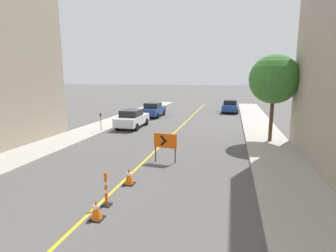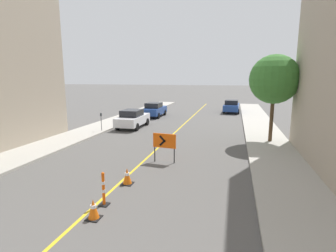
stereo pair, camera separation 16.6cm
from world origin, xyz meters
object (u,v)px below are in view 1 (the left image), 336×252
Objects in this scene: traffic_cone_fourth at (129,176)px; parked_car_curb_mid at (153,110)px; traffic_cone_third at (96,209)px; parking_meter_far_curb at (101,118)px; delineator_post_rear at (106,191)px; parked_car_curb_near at (132,119)px; parked_car_curb_far at (230,106)px; arrow_barricade_primary at (165,142)px; street_tree_right_near at (274,79)px.

parked_car_curb_mid is (-4.50, 18.35, 0.46)m from traffic_cone_fourth.
traffic_cone_fourth is at bearing 90.96° from traffic_cone_third.
parked_car_curb_mid is at bearing 79.96° from parking_meter_far_curb.
parked_car_curb_mid is at bearing 102.15° from traffic_cone_third.
delineator_post_rear is 0.28× the size of parked_car_curb_near.
parking_meter_far_curb reaches higher than parked_car_curb_mid.
traffic_cone_third is at bearing -73.50° from parked_car_curb_near.
delineator_post_rear is 0.28× the size of parked_car_curb_far.
parked_car_curb_far is at bearing 87.26° from arrow_barricade_primary.
parked_car_curb_far is (3.79, 26.86, 0.48)m from traffic_cone_third.
traffic_cone_third is 21.63m from parked_car_curb_mid.
traffic_cone_fourth is 0.45× the size of arrow_barricade_primary.
traffic_cone_third is at bearing -77.45° from parked_car_curb_mid.
traffic_cone_fourth is 11.08m from parking_meter_far_curb.
traffic_cone_fourth is at bearing -56.35° from parking_meter_far_curb.
parked_car_curb_near is at bearing 126.76° from arrow_barricade_primary.
arrow_barricade_primary is 9.19m from parking_meter_far_curb.
traffic_cone_third is at bearing -83.07° from delineator_post_rear.
street_tree_right_near is (11.11, -9.57, 3.43)m from parked_car_curb_mid.
parking_meter_far_curb is at bearing 117.23° from traffic_cone_third.
parked_car_curb_near is (-5.20, 8.61, -0.30)m from arrow_barricade_primary.
delineator_post_rear is 0.84× the size of parking_meter_far_curb.
parking_meter_far_curb reaches higher than arrow_barricade_primary.
street_tree_right_near is (2.77, -15.28, 3.43)m from parked_car_curb_far.
parked_car_curb_near reaches higher than delineator_post_rear.
parked_car_curb_far is at bearing 80.93° from traffic_cone_fourth.
parked_car_curb_far reaches higher than traffic_cone_third.
parked_car_curb_near is at bearing 107.18° from traffic_cone_third.
parked_car_curb_far is 17.90m from parking_meter_far_curb.
delineator_post_rear is at bearing -91.84° from traffic_cone_fourth.
delineator_post_rear is 0.28× the size of parked_car_curb_mid.
parking_meter_far_curb is (-6.88, 6.08, 0.07)m from arrow_barricade_primary.
parked_car_curb_far is (8.34, 5.72, 0.00)m from parked_car_curb_mid.
parked_car_curb_near is 0.99× the size of parked_car_curb_far.
parked_car_curb_near reaches higher than arrow_barricade_primary.
traffic_cone_fourth is 3.29m from arrow_barricade_primary.
parked_car_curb_near is 0.76× the size of street_tree_right_near.
street_tree_right_near is at bearing -77.44° from parked_car_curb_far.
street_tree_right_near reaches higher than traffic_cone_third.
street_tree_right_near reaches higher than parking_meter_far_curb.
parked_car_curb_mid is at bearing 89.88° from parked_car_curb_near.
delineator_post_rear is at bearing -61.36° from parking_meter_far_curb.
traffic_cone_third is 0.43× the size of arrow_barricade_primary.
traffic_cone_third is 27.13m from parked_car_curb_far.
parking_meter_far_curb reaches higher than traffic_cone_fourth.
street_tree_right_near reaches higher than traffic_cone_fourth.
parked_car_curb_near and parked_car_curb_mid have the same top height.
parked_car_curb_near is 3.05m from parking_meter_far_curb.
parked_car_curb_mid is 15.06m from street_tree_right_near.
delineator_post_rear is (-0.11, 0.89, 0.20)m from traffic_cone_third.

